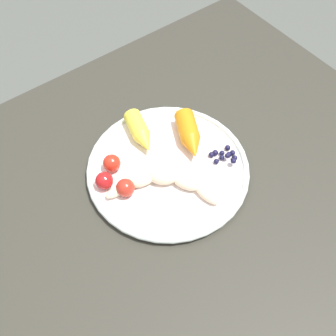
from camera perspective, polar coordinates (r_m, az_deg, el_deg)
ground_plane at (r=1.42m, az=-0.95°, el=-17.76°), size 6.00×6.00×0.00m
dining_table at (r=0.85m, az=-1.52°, el=-6.11°), size 1.06×0.77×0.70m
plate at (r=0.79m, az=-0.00°, el=-0.12°), size 0.31×0.31×0.02m
banana at (r=0.75m, az=-0.69°, el=-2.16°), size 0.16×0.15×0.03m
carrot_orange at (r=0.81m, az=3.02°, el=4.61°), size 0.08×0.12×0.04m
carrot_yellow at (r=0.82m, az=-3.91°, el=4.98°), size 0.06×0.11×0.04m
blueberry_pile at (r=0.80m, az=7.90°, el=1.80°), size 0.05×0.05×0.02m
tomato_near at (r=0.76m, az=-8.91°, el=-1.76°), size 0.03×0.03×0.03m
tomato_mid at (r=0.78m, az=-7.88°, el=0.69°), size 0.03×0.03×0.03m
tomato_far at (r=0.75m, az=-5.98°, el=-2.77°), size 0.03×0.03×0.03m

